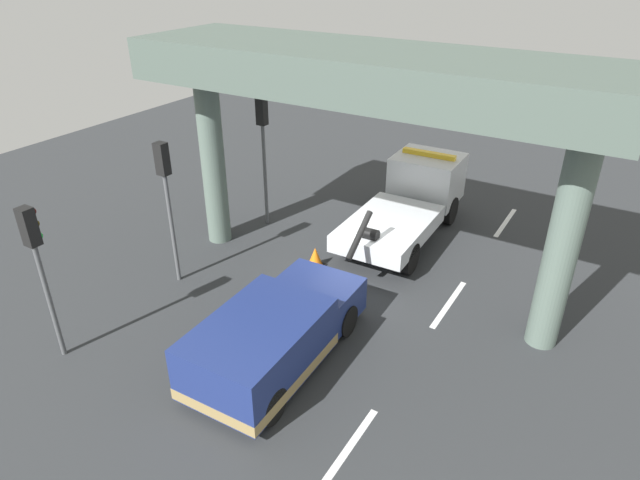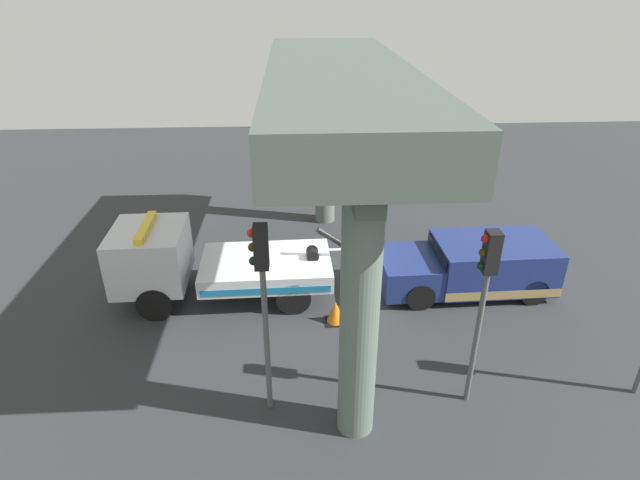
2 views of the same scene
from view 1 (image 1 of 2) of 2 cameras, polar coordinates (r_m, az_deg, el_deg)
The scene contains 11 objects.
ground_plane at distance 16.85m, azimuth 4.36°, elevation -3.96°, with size 60.00×40.00×0.10m, color #2D3033.
lane_stripe_west at distance 11.77m, azimuth 2.69°, elevation -21.14°, with size 2.60×0.16×0.01m, color silver.
lane_stripe_mid at distance 16.00m, azimuth 13.23°, elevation -6.47°, with size 2.60×0.16×0.01m, color silver.
lane_stripe_east at distance 21.10m, azimuth 18.69°, elevation 1.74°, with size 2.60×0.16×0.01m, color silver.
tow_truck_white at distance 19.24m, azimuth 9.50°, elevation 4.27°, with size 7.28×2.54×2.46m.
towed_van_green at distance 13.18m, azimuth -4.85°, elevation -10.03°, with size 5.25×2.33×1.58m.
overpass_structure at distance 14.29m, azimuth 4.58°, elevation 15.43°, with size 3.60×12.61×6.71m.
traffic_light_near at distance 13.78m, azimuth -27.35°, elevation -1.03°, with size 0.39×0.32×3.98m.
traffic_light_far at distance 15.80m, azimuth -15.68°, elevation 5.71°, with size 0.39×0.32×4.29m.
traffic_light_mid at distance 18.87m, azimuth -5.91°, elevation 10.85°, with size 0.39×0.32×4.53m.
traffic_cone_orange at distance 17.13m, azimuth -0.50°, elevation -1.84°, with size 0.56×0.56×0.67m.
Camera 1 is at (-12.77, -6.28, 8.96)m, focal length 30.84 mm.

